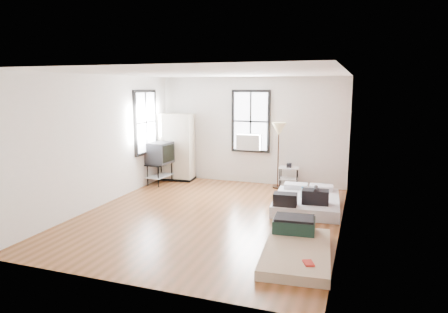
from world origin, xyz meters
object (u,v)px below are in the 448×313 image
at_px(mattress_main, 306,201).
at_px(wardrobe, 177,147).
at_px(side_table, 289,172).
at_px(floor_lamp, 279,132).
at_px(tv_stand, 160,154).
at_px(mattress_bare, 296,245).

xyz_separation_m(mattress_main, wardrobe, (-3.75, 1.54, 0.75)).
xyz_separation_m(side_table, floor_lamp, (-0.27, -0.07, 1.00)).
bearing_deg(side_table, tv_stand, -168.28).
bearing_deg(mattress_main, wardrobe, 153.18).
height_order(side_table, tv_stand, tv_stand).
xyz_separation_m(mattress_bare, tv_stand, (-4.13, 3.28, 0.68)).
height_order(mattress_bare, floor_lamp, floor_lamp).
xyz_separation_m(mattress_main, mattress_bare, (0.17, -2.35, -0.04)).
xyz_separation_m(mattress_main, tv_stand, (-3.96, 0.93, 0.64)).
height_order(mattress_main, floor_lamp, floor_lamp).
height_order(wardrobe, tv_stand, wardrobe).
xyz_separation_m(side_table, tv_stand, (-3.30, -0.68, 0.37)).
relative_size(mattress_main, side_table, 2.98).
relative_size(mattress_bare, wardrobe, 1.06).
distance_m(floor_lamp, tv_stand, 3.15).
bearing_deg(wardrobe, mattress_main, -26.73).
distance_m(mattress_main, floor_lamp, 2.20).
relative_size(mattress_bare, tv_stand, 1.74).
xyz_separation_m(floor_lamp, tv_stand, (-3.03, -0.61, -0.63)).
relative_size(mattress_bare, floor_lamp, 1.16).
bearing_deg(mattress_main, tv_stand, 162.37).
relative_size(floor_lamp, tv_stand, 1.50).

